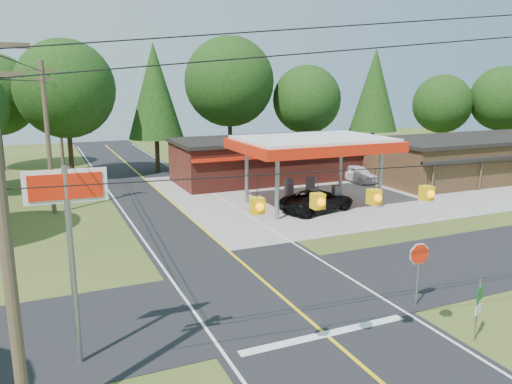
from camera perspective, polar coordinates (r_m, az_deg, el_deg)
name	(u,v)px	position (r m, az deg, el deg)	size (l,w,h in m)	color
ground	(280,296)	(21.09, 2.73, -11.73)	(120.00, 120.00, 0.00)	#394D1B
main_highway	(280,295)	(21.09, 2.74, -11.71)	(8.00, 120.00, 0.02)	black
cross_road	(280,295)	(21.09, 2.74, -11.70)	(70.00, 7.00, 0.02)	black
lane_center_yellow	(280,295)	(21.08, 2.74, -11.67)	(0.15, 110.00, 0.00)	yellow
gas_canopy	(313,146)	(35.24, 6.54, 5.25)	(10.60, 7.40, 4.88)	gray
convenience_store	(266,159)	(44.80, 1.15, 3.82)	(16.40, 7.55, 3.80)	maroon
strip_building	(477,157)	(49.88, 23.93, 3.63)	(20.40, 8.75, 3.80)	#3E2919
utility_pole_near_left	(5,237)	(12.70, -26.76, -4.61)	(1.80, 0.30, 10.00)	#473828
utility_pole_far_left	(48,136)	(35.37, -22.71, 5.92)	(1.80, 0.30, 10.00)	#473828
utility_pole_north	(60,123)	(52.39, -21.51, 7.34)	(0.30, 0.30, 9.50)	#473828
overhead_beacons	(347,173)	(13.77, 10.40, 2.11)	(17.04, 2.04, 1.03)	black
treeline_backdrop	(159,96)	(42.29, -10.99, 10.67)	(70.27, 51.59, 13.30)	#332316
suv_car	(318,201)	(34.18, 7.09, -0.99)	(5.40, 5.40, 1.50)	black
sedan_car	(357,174)	(44.93, 11.52, 2.08)	(4.34, 4.34, 1.48)	white
big_stop_sign	(69,222)	(15.73, -20.62, -3.22)	(2.33, 0.23, 6.27)	gray
octagonal_stop_sign	(419,259)	(20.45, 18.14, -7.28)	(0.90, 0.15, 2.60)	gray
route_sign_post	(478,305)	(18.66, 24.07, -11.68)	(0.44, 0.20, 2.26)	gray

